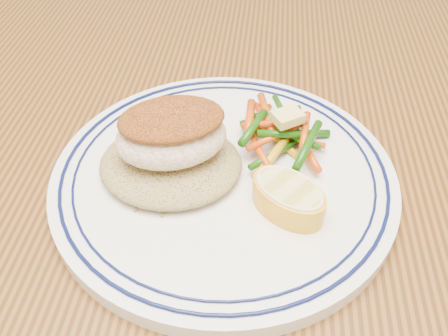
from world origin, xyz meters
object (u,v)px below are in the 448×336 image
fish_fillet (171,133)px  plate (224,177)px  vegetable_pile (278,132)px  rice_pilaf (171,161)px  lemon_wedge (288,197)px  dining_table (197,267)px

fish_fillet → plate: bearing=-0.3°
fish_fillet → vegetable_pile: fish_fillet is taller
vegetable_pile → rice_pilaf: bearing=-153.1°
fish_fillet → rice_pilaf: bearing=-126.3°
vegetable_pile → plate: bearing=-136.2°
plate → fish_fillet: fish_fillet is taller
vegetable_pile → lemon_wedge: (0.01, -0.08, 0.00)m
plate → vegetable_pile: 0.06m
rice_pilaf → lemon_wedge: lemon_wedge is taller
dining_table → vegetable_pile: vegetable_pile is taller
plate → lemon_wedge: 0.07m
rice_pilaf → vegetable_pile: (0.09, 0.05, 0.00)m
rice_pilaf → lemon_wedge: 0.10m
plate → vegetable_pile: vegetable_pile is taller
vegetable_pile → lemon_wedge: size_ratio=1.29×
dining_table → vegetable_pile: (0.07, 0.06, 0.13)m
lemon_wedge → rice_pilaf: bearing=161.1°
dining_table → plate: bearing=39.1°
plate → lemon_wedge: size_ratio=3.55×
rice_pilaf → dining_table: bearing=-41.1°
lemon_wedge → plate: bearing=145.8°
dining_table → fish_fillet: (-0.02, 0.02, 0.15)m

